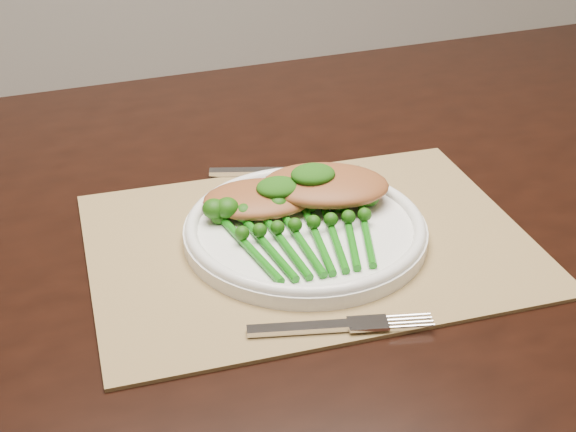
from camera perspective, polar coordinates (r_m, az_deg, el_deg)
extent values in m
cube|color=black|center=(0.97, -1.09, 0.14)|extent=(1.68, 1.05, 0.04)
cube|color=#977B4C|center=(0.87, 1.51, -1.90)|extent=(0.48, 0.36, 0.00)
cylinder|color=white|center=(0.87, 1.24, -1.14)|extent=(0.26, 0.26, 0.02)
torus|color=white|center=(0.87, 1.24, -0.62)|extent=(0.26, 0.26, 0.01)
cube|color=silver|center=(1.01, -3.46, 3.15)|extent=(0.08, 0.03, 0.01)
cube|color=silver|center=(1.01, 1.87, 3.28)|extent=(0.12, 0.04, 0.00)
cube|color=silver|center=(0.74, 0.79, -7.98)|extent=(0.10, 0.03, 0.01)
ellipsoid|color=#99562C|center=(0.90, -2.10, 1.24)|extent=(0.13, 0.10, 0.02)
ellipsoid|color=#99562C|center=(0.91, 2.68, 2.23)|extent=(0.17, 0.14, 0.03)
ellipsoid|color=#114009|center=(0.89, -0.71, 2.05)|extent=(0.05, 0.04, 0.02)
ellipsoid|color=#114009|center=(0.90, 1.79, 2.98)|extent=(0.05, 0.04, 0.02)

